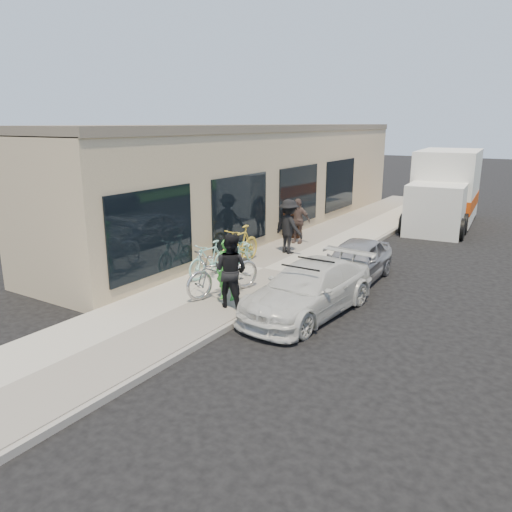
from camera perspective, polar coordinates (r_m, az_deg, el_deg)
The scene contains 17 objects.
ground at distance 11.35m, azimuth 1.57°, elevation -7.24°, with size 120.00×120.00×0.00m, color black.
sidewalk at distance 14.72m, azimuth 0.87°, elevation -1.66°, with size 3.00×34.00×0.15m, color #AAA699.
curb at distance 14.02m, azimuth 6.29°, elevation -2.66°, with size 0.12×34.00×0.13m, color gray.
storefront at distance 20.17m, azimuth 0.45°, elevation 8.81°, with size 3.60×20.00×4.22m.
bike_rack at distance 14.72m, azimuth -2.35°, elevation 0.93°, with size 0.32×0.62×0.95m.
sandwich_board at distance 18.51m, azimuth 4.16°, elevation 3.56°, with size 0.74×0.74×0.96m.
sedan_white at distance 11.55m, azimuth 6.04°, elevation -3.77°, with size 2.06×4.23×1.23m.
sedan_silver at distance 14.10m, azimuth 11.30°, elevation -0.56°, with size 1.38×3.43×1.17m, color #9D9DA2.
moving_truck at distance 23.24m, azimuth 20.74°, elevation 6.86°, with size 2.96×6.59×3.15m.
tandem_bike at distance 12.35m, azimuth -3.71°, elevation -1.84°, with size 0.76×2.17×1.14m, color #BABABD.
woman_rider at distance 11.95m, azimuth -3.33°, elevation -1.57°, with size 0.54×0.36×1.49m, color green.
man_standing at distance 11.45m, azimuth -2.91°, elevation -1.65°, with size 0.84×0.66×1.73m, color black.
cruiser_bike_a at distance 13.83m, azimuth -5.30°, elevation -0.38°, with size 0.46×1.64×0.98m, color #8FD6C8.
cruiser_bike_b at distance 15.02m, azimuth -1.43°, elevation 0.56°, with size 0.54×1.54×0.81m, color #8FD6C8.
cruiser_bike_c at distance 15.02m, azimuth -1.85°, elevation 1.22°, with size 0.54×1.90×1.14m, color gold.
bystander_a at distance 16.26m, azimuth 3.77°, elevation 3.39°, with size 1.14×0.66×1.77m, color black.
bystander_b at distance 17.71m, azimuth 4.76°, elevation 4.03°, with size 0.93×0.39×1.59m, color brown.
Camera 1 is at (5.36, -9.04, 4.29)m, focal length 35.00 mm.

